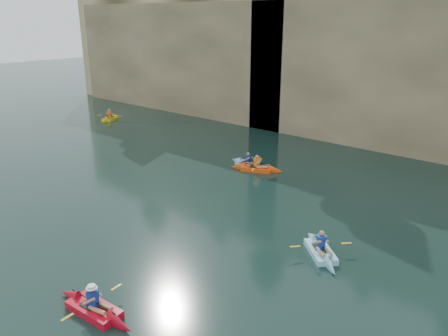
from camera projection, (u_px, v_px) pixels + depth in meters
The scene contains 11 objects.
ground at pixel (117, 279), 15.80m from camera, with size 160.00×160.00×0.00m, color black.
cliff at pixel (412, 55), 35.55m from camera, with size 70.00×16.00×12.00m, color tan.
cliff_slab_west at pixel (175, 56), 42.54m from camera, with size 26.00×2.40×10.56m, color tan.
cliff_slab_center at pixel (406, 68), 29.08m from camera, with size 24.00×2.40×11.40m, color tan.
sea_cave_west at pixel (186, 93), 41.94m from camera, with size 4.50×1.00×4.00m, color black.
sea_cave_center at pixel (316, 118), 33.59m from camera, with size 3.50×1.00×3.20m, color black.
main_kayaker at pixel (94, 308), 13.93m from camera, with size 3.47×2.33×1.27m.
kayaker_orange at pixel (257, 168), 26.78m from camera, with size 3.32×2.29×1.25m.
kayaker_ltblue_near at pixel (320, 251), 17.38m from camera, with size 2.93×2.80×1.29m.
kayaker_yellow at pixel (110, 118), 39.84m from camera, with size 2.26×3.12×1.28m.
kayaker_ltblue_mid at pixel (248, 164), 27.61m from camera, with size 3.02×2.22×1.12m.
Camera 1 is at (11.71, -7.93, 9.00)m, focal length 35.00 mm.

